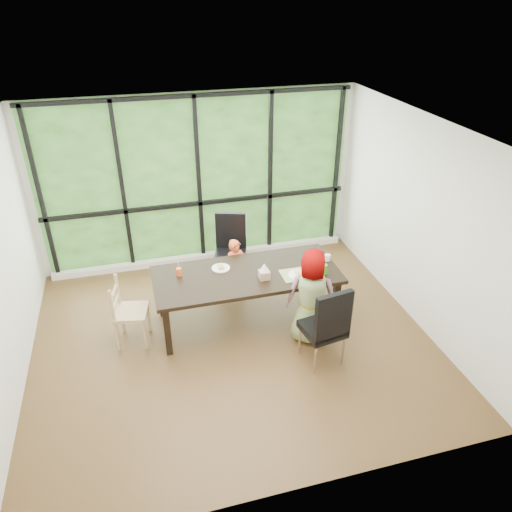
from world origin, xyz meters
name	(u,v)px	position (x,y,z in m)	size (l,w,h in m)	color
ground	(233,339)	(0.00, 0.00, 0.00)	(5.00, 5.00, 0.00)	black
back_wall	(198,181)	(0.00, 2.25, 1.35)	(5.00, 5.00, 0.00)	silver
foliage_backdrop	(199,181)	(0.00, 2.23, 1.35)	(4.80, 0.02, 2.65)	#224718
window_mullions	(199,182)	(0.00, 2.19, 1.35)	(4.80, 0.06, 2.65)	black
window_sill	(204,256)	(0.00, 2.15, 0.05)	(4.80, 0.12, 0.10)	silver
dining_table	(247,297)	(0.28, 0.35, 0.38)	(2.41, 1.03, 0.75)	black
chair_window_leather	(230,251)	(0.28, 1.35, 0.54)	(0.46, 0.46, 1.08)	black
chair_interior_leather	(323,324)	(0.96, -0.65, 0.54)	(0.46, 0.46, 1.08)	black
chair_end_beech	(131,312)	(-1.22, 0.31, 0.45)	(0.42, 0.40, 0.90)	tan
child_toddler	(236,269)	(0.28, 0.97, 0.46)	(0.33, 0.22, 0.92)	#DA5628
child_older	(314,296)	(1.00, -0.23, 0.65)	(0.63, 0.41, 1.29)	gray
placemat	(298,274)	(0.93, 0.14, 0.75)	(0.45, 0.33, 0.01)	tan
plate_far	(221,268)	(-0.01, 0.55, 0.76)	(0.24, 0.24, 0.02)	white
plate_near	(299,275)	(0.92, 0.11, 0.76)	(0.27, 0.27, 0.02)	white
orange_cup	(179,272)	(-0.57, 0.53, 0.80)	(0.07, 0.07, 0.11)	#FF5918
green_cup	(324,269)	(1.25, 0.08, 0.82)	(0.08, 0.08, 0.13)	green
white_mug	(327,257)	(1.43, 0.39, 0.79)	(0.08, 0.08, 0.08)	white
tissue_box	(264,275)	(0.47, 0.17, 0.81)	(0.13, 0.13, 0.11)	tan
crepe_rolls_far	(221,266)	(-0.01, 0.55, 0.78)	(0.10, 0.12, 0.04)	tan
crepe_rolls_near	(299,273)	(0.92, 0.11, 0.78)	(0.10, 0.12, 0.04)	tan
straw_white	(178,266)	(-0.57, 0.53, 0.90)	(0.01, 0.01, 0.20)	white
straw_pink	(325,262)	(1.25, 0.08, 0.92)	(0.01, 0.01, 0.20)	pink
tissue	(264,267)	(0.47, 0.17, 0.92)	(0.12, 0.12, 0.11)	white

